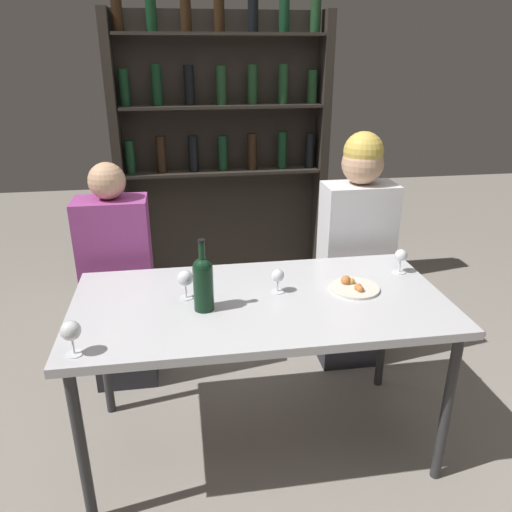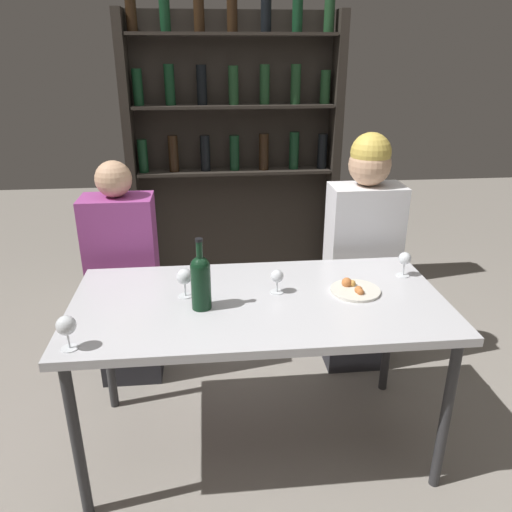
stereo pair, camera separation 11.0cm
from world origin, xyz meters
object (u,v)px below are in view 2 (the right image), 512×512
object	(u,v)px
wine_glass_1	(277,277)
seated_person_right	(362,258)
wine_bottle	(201,280)
seated_person_left	(125,283)
food_plate_0	(354,289)
wine_glass_2	(184,277)
wine_glass_3	(66,326)
wine_glass_0	(405,260)

from	to	relation	value
wine_glass_1	seated_person_right	bearing A→B (deg)	44.56
wine_bottle	seated_person_left	xyz separation A→B (m)	(-0.42, 0.65, -0.30)
seated_person_right	food_plate_0	bearing A→B (deg)	-110.55
wine_glass_2	wine_glass_3	size ratio (longest dim) A/B	0.99
wine_glass_2	food_plate_0	xyz separation A→B (m)	(0.73, -0.03, -0.08)
wine_glass_1	wine_glass_3	world-z (taller)	wine_glass_3
seated_person_left	wine_bottle	bearing A→B (deg)	-57.29
wine_glass_1	food_plate_0	xyz separation A→B (m)	(0.34, -0.03, -0.06)
wine_glass_0	wine_glass_2	size ratio (longest dim) A/B	0.91
wine_glass_1	wine_glass_3	distance (m)	0.87
wine_glass_1	wine_glass_2	xyz separation A→B (m)	(-0.40, 0.00, 0.02)
seated_person_left	wine_glass_3	bearing A→B (deg)	-92.95
wine_glass_0	wine_glass_1	xyz separation A→B (m)	(-0.61, -0.11, -0.01)
seated_person_right	seated_person_left	bearing A→B (deg)	180.00
wine_glass_3	seated_person_left	bearing A→B (deg)	87.05
wine_glass_1	wine_glass_2	size ratio (longest dim) A/B	0.83
wine_bottle	seated_person_left	bearing A→B (deg)	122.71
wine_glass_1	wine_bottle	bearing A→B (deg)	-161.60
seated_person_left	wine_glass_1	bearing A→B (deg)	-36.14
wine_bottle	wine_glass_2	distance (m)	0.14
wine_glass_0	food_plate_0	bearing A→B (deg)	-153.08
wine_glass_0	wine_glass_3	world-z (taller)	wine_glass_3
seated_person_left	food_plate_0	bearing A→B (deg)	-27.71
wine_glass_0	seated_person_right	xyz separation A→B (m)	(-0.06, 0.43, -0.17)
wine_glass_2	seated_person_right	bearing A→B (deg)	29.75
wine_bottle	wine_glass_0	xyz separation A→B (m)	(0.94, 0.22, -0.04)
wine_bottle	seated_person_right	xyz separation A→B (m)	(0.88, 0.65, -0.21)
wine_glass_2	food_plate_0	size ratio (longest dim) A/B	0.59
wine_glass_2	seated_person_right	distance (m)	1.11
wine_glass_2	seated_person_right	size ratio (longest dim) A/B	0.09
wine_glass_1	wine_glass_2	bearing A→B (deg)	179.74
wine_glass_0	food_plate_0	world-z (taller)	wine_glass_0
wine_glass_0	food_plate_0	size ratio (longest dim) A/B	0.54
food_plate_0	seated_person_left	xyz separation A→B (m)	(-1.08, 0.57, -0.19)
wine_bottle	wine_glass_1	distance (m)	0.35
wine_glass_1	seated_person_left	bearing A→B (deg)	143.86
wine_glass_0	seated_person_left	world-z (taller)	seated_person_left
food_plate_0	wine_glass_1	bearing A→B (deg)	175.74
wine_glass_3	seated_person_right	xyz separation A→B (m)	(1.34, 0.91, -0.18)
wine_glass_3	wine_glass_1	bearing A→B (deg)	24.94
food_plate_0	wine_glass_2	bearing A→B (deg)	177.89
wine_glass_1	wine_glass_3	size ratio (longest dim) A/B	0.82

